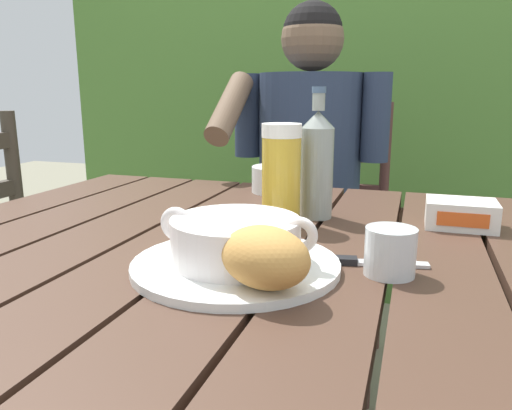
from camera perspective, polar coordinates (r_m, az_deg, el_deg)
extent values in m
cube|color=#452E22|center=(1.04, -22.46, -2.58)|extent=(0.13, 0.99, 0.04)
cube|color=#452E22|center=(0.96, -15.89, -3.41)|extent=(0.13, 0.99, 0.04)
cube|color=#452E22|center=(0.89, -8.17, -4.32)|extent=(0.13, 0.99, 0.04)
cube|color=#452E22|center=(0.84, 0.70, -5.27)|extent=(0.13, 0.99, 0.04)
cube|color=#452E22|center=(0.81, 10.47, -6.17)|extent=(0.13, 0.99, 0.04)
cube|color=#452E22|center=(0.80, 20.68, -6.91)|extent=(0.13, 0.99, 0.04)
cube|color=#452E22|center=(1.29, 6.88, -1.47)|extent=(1.23, 0.03, 0.08)
cube|color=#452E22|center=(1.60, -15.35, -10.77)|extent=(0.06, 0.06, 0.71)
cube|color=#46712F|center=(2.58, 12.96, 10.42)|extent=(2.98, 0.60, 1.77)
cylinder|color=#4C3823|center=(2.89, -1.53, 11.43)|extent=(0.10, 0.10, 1.82)
cylinder|color=#4C3823|center=(2.83, 2.16, 10.06)|extent=(0.10, 0.10, 1.68)
cylinder|color=#4C3823|center=(2.77, 25.16, 4.45)|extent=(0.10, 0.10, 1.27)
cylinder|color=#4A2B27|center=(1.63, 12.71, -15.13)|extent=(0.04, 0.04, 0.46)
cylinder|color=#4A2B27|center=(1.71, -2.27, -13.34)|extent=(0.04, 0.04, 0.46)
cylinder|color=#4A2B27|center=(1.99, 13.84, -9.86)|extent=(0.04, 0.04, 0.46)
cylinder|color=#4A2B27|center=(2.05, 1.59, -8.67)|extent=(0.04, 0.04, 0.46)
cube|color=#4A2B27|center=(1.75, 6.64, -4.43)|extent=(0.47, 0.43, 0.02)
cylinder|color=#4A2B27|center=(1.86, 14.63, 3.80)|extent=(0.04, 0.04, 0.49)
cylinder|color=#4A2B27|center=(1.93, 1.68, 4.55)|extent=(0.04, 0.04, 0.49)
cube|color=#4A2B27|center=(1.89, 7.96, 2.00)|extent=(0.43, 0.02, 0.04)
cube|color=#4A2B27|center=(1.87, 8.08, 5.70)|extent=(0.43, 0.02, 0.04)
cube|color=#4A2B27|center=(1.86, 8.20, 9.46)|extent=(0.43, 0.02, 0.04)
cylinder|color=#28344C|center=(1.56, 7.29, -16.50)|extent=(0.11, 0.11, 0.45)
cylinder|color=#28344C|center=(1.53, 8.31, -5.35)|extent=(0.13, 0.40, 0.13)
cylinder|color=#28344C|center=(1.59, 1.04, -15.68)|extent=(0.11, 0.11, 0.45)
cylinder|color=#28344C|center=(1.57, 2.15, -4.79)|extent=(0.13, 0.40, 0.13)
cylinder|color=#28344C|center=(1.58, 6.21, 5.22)|extent=(0.32, 0.32, 0.53)
sphere|color=brown|center=(1.57, 6.55, 18.52)|extent=(0.19, 0.19, 0.19)
sphere|color=black|center=(1.58, 6.57, 19.21)|extent=(0.18, 0.18, 0.18)
cylinder|color=#28344C|center=(1.52, 13.67, 9.77)|extent=(0.08, 0.08, 0.26)
cylinder|color=#28344C|center=(1.60, -0.95, 10.28)|extent=(0.08, 0.08, 0.26)
cylinder|color=brown|center=(1.45, -3.04, 11.16)|extent=(0.07, 0.25, 0.21)
cylinder|color=#3B3429|center=(1.63, -24.15, -16.23)|extent=(0.04, 0.04, 0.45)
cylinder|color=#3B3429|center=(1.47, -25.85, 0.09)|extent=(0.04, 0.04, 0.49)
cylinder|color=white|center=(0.70, -2.34, -6.89)|extent=(0.29, 0.29, 0.01)
cylinder|color=white|center=(0.69, -2.37, -4.02)|extent=(0.18, 0.18, 0.06)
cylinder|color=#BE5020|center=(0.68, -2.38, -2.95)|extent=(0.16, 0.16, 0.01)
torus|color=white|center=(0.72, -9.16, -2.16)|extent=(0.05, 0.01, 0.05)
torus|color=white|center=(0.66, 5.03, -3.45)|extent=(0.05, 0.01, 0.05)
ellipsoid|color=#C98E45|center=(0.60, 1.03, -6.03)|extent=(0.15, 0.13, 0.08)
cylinder|color=gold|center=(0.92, 2.80, 2.81)|extent=(0.07, 0.07, 0.16)
cylinder|color=white|center=(0.91, 2.86, 8.60)|extent=(0.07, 0.07, 0.03)
cylinder|color=gray|center=(0.97, 7.02, 3.64)|extent=(0.06, 0.06, 0.18)
cone|color=gray|center=(0.96, 7.20, 9.79)|extent=(0.06, 0.06, 0.03)
cylinder|color=gray|center=(0.96, 7.25, 11.73)|extent=(0.02, 0.02, 0.03)
cylinder|color=#445C7B|center=(0.96, 7.29, 13.06)|extent=(0.03, 0.03, 0.01)
cylinder|color=silver|center=(0.69, 15.23, -5.21)|extent=(0.07, 0.07, 0.07)
cube|color=white|center=(0.98, 22.57, -0.94)|extent=(0.12, 0.09, 0.05)
cube|color=#DB561F|center=(0.93, 22.77, -1.61)|extent=(0.09, 0.00, 0.02)
cube|color=silver|center=(0.74, 14.33, -6.55)|extent=(0.13, 0.04, 0.00)
cube|color=black|center=(0.73, 8.85, -6.28)|extent=(0.07, 0.03, 0.01)
cylinder|color=white|center=(1.22, 2.56, 3.00)|extent=(0.13, 0.13, 0.06)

